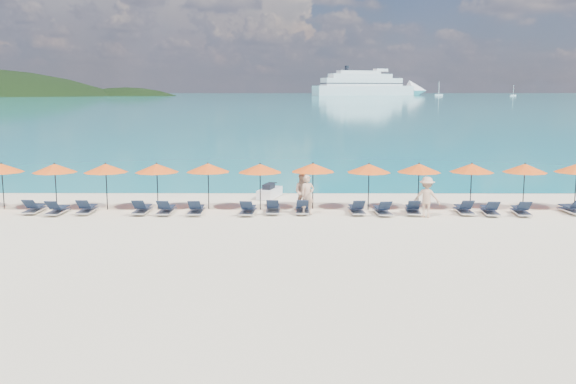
{
  "coord_description": "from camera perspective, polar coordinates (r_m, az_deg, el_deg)",
  "views": [
    {
      "loc": [
        0.15,
        -25.29,
        5.73
      ],
      "look_at": [
        0.0,
        3.0,
        1.2
      ],
      "focal_mm": 40.0,
      "sensor_mm": 36.0,
      "label": 1
    }
  ],
  "objects": [
    {
      "name": "lounger_13",
      "position": [
        29.92,
        8.38,
        -1.58
      ],
      "size": [
        0.76,
        1.75,
        0.66
      ],
      "rotation": [
        0.0,
        0.0,
        0.09
      ],
      "color": "silver",
      "rests_on": "ground"
    },
    {
      "name": "umbrella_7",
      "position": [
        30.87,
        2.23,
        2.18
      ],
      "size": [
        2.1,
        2.1,
        2.28
      ],
      "color": "black",
      "rests_on": "ground"
    },
    {
      "name": "headland_small",
      "position": [
        605.61,
        -14.11,
        4.97
      ],
      "size": [
        162.0,
        126.0,
        85.5
      ],
      "color": "black",
      "rests_on": "ground"
    },
    {
      "name": "lounger_11",
      "position": [
        29.96,
        1.28,
        -1.47
      ],
      "size": [
        0.63,
        1.7,
        0.66
      ],
      "rotation": [
        0.0,
        0.0,
        0.01
      ],
      "color": "silver",
      "rests_on": "ground"
    },
    {
      "name": "lounger_16",
      "position": [
        31.02,
        17.5,
        -1.53
      ],
      "size": [
        0.74,
        1.74,
        0.66
      ],
      "rotation": [
        0.0,
        0.0,
        -0.07
      ],
      "color": "silver",
      "rests_on": "ground"
    },
    {
      "name": "sailboat_near",
      "position": [
        583.47,
        13.25,
        8.42
      ],
      "size": [
        6.85,
        2.28,
        12.56
      ],
      "color": "white",
      "rests_on": "ground"
    },
    {
      "name": "umbrella_5",
      "position": [
        31.03,
        -7.12,
        2.15
      ],
      "size": [
        2.1,
        2.1,
        2.28
      ],
      "color": "black",
      "rests_on": "ground"
    },
    {
      "name": "cruise_ship",
      "position": [
        648.42,
        7.61,
        9.3
      ],
      "size": [
        122.0,
        61.1,
        34.21
      ],
      "rotation": [
        0.0,
        0.0,
        0.36
      ],
      "color": "white",
      "rests_on": "ground"
    },
    {
      "name": "lounger_17",
      "position": [
        31.44,
        20.0,
        -1.52
      ],
      "size": [
        0.76,
        1.75,
        0.66
      ],
      "rotation": [
        0.0,
        0.0,
        -0.08
      ],
      "color": "silver",
      "rests_on": "ground"
    },
    {
      "name": "lounger_8",
      "position": [
        30.04,
        -8.16,
        -1.53
      ],
      "size": [
        0.63,
        1.7,
        0.66
      ],
      "rotation": [
        0.0,
        0.0,
        0.0
      ],
      "color": "silver",
      "rests_on": "ground"
    },
    {
      "name": "beachgoer_a",
      "position": [
        29.56,
        1.75,
        -0.27
      ],
      "size": [
        0.8,
        0.69,
        1.84
      ],
      "primitive_type": "imported",
      "rotation": [
        0.0,
        0.0,
        0.46
      ],
      "color": "tan",
      "rests_on": "ground"
    },
    {
      "name": "lounger_6",
      "position": [
        30.63,
        -12.85,
        -1.47
      ],
      "size": [
        0.67,
        1.72,
        0.66
      ],
      "rotation": [
        0.0,
        0.0,
        -0.03
      ],
      "color": "silver",
      "rests_on": "ground"
    },
    {
      "name": "lounger_18",
      "position": [
        32.73,
        23.92,
        -1.36
      ],
      "size": [
        0.77,
        1.75,
        0.66
      ],
      "rotation": [
        0.0,
        0.0,
        0.09
      ],
      "color": "silver",
      "rests_on": "ground"
    },
    {
      "name": "umbrella_4",
      "position": [
        31.3,
        -11.59,
        2.1
      ],
      "size": [
        2.1,
        2.1,
        2.28
      ],
      "color": "black",
      "rests_on": "ground"
    },
    {
      "name": "beachgoer_c",
      "position": [
        29.61,
        12.23,
        -0.45
      ],
      "size": [
        1.31,
        0.91,
        1.85
      ],
      "primitive_type": "imported",
      "rotation": [
        0.0,
        0.0,
        2.81
      ],
      "color": "tan",
      "rests_on": "ground"
    },
    {
      "name": "lounger_10",
      "position": [
        30.0,
        -1.34,
        -1.46
      ],
      "size": [
        0.64,
        1.71,
        0.66
      ],
      "rotation": [
        0.0,
        0.0,
        -0.01
      ],
      "color": "silver",
      "rests_on": "ground"
    },
    {
      "name": "lounger_14",
      "position": [
        30.34,
        11.03,
        -1.51
      ],
      "size": [
        0.77,
        1.75,
        0.66
      ],
      "rotation": [
        0.0,
        0.0,
        -0.09
      ],
      "color": "silver",
      "rests_on": "ground"
    },
    {
      "name": "ground",
      "position": [
        25.93,
        -0.03,
        -3.67
      ],
      "size": [
        1400.0,
        1400.0,
        0.0
      ],
      "primitive_type": "plane",
      "color": "beige"
    },
    {
      "name": "sea",
      "position": [
        685.31,
        0.29,
        8.62
      ],
      "size": [
        1600.0,
        1300.0,
        0.01
      ],
      "primitive_type": "cube",
      "color": "#1FA9B2",
      "rests_on": "ground"
    },
    {
      "name": "lounger_3",
      "position": [
        32.32,
        -21.61,
        -1.34
      ],
      "size": [
        0.63,
        1.7,
        0.66
      ],
      "rotation": [
        0.0,
        0.0,
        -0.01
      ],
      "color": "silver",
      "rests_on": "ground"
    },
    {
      "name": "umbrella_1",
      "position": [
        33.65,
        -24.11,
        1.97
      ],
      "size": [
        2.1,
        2.1,
        2.28
      ],
      "color": "black",
      "rests_on": "ground"
    },
    {
      "name": "umbrella_3",
      "position": [
        31.87,
        -15.9,
        2.06
      ],
      "size": [
        2.1,
        2.1,
        2.28
      ],
      "color": "black",
      "rests_on": "ground"
    },
    {
      "name": "jetski",
      "position": [
        34.3,
        -1.65,
        -0.0
      ],
      "size": [
        1.35,
        2.24,
        0.75
      ],
      "rotation": [
        0.0,
        0.0,
        -0.29
      ],
      "color": "white",
      "rests_on": "ground"
    },
    {
      "name": "umbrella_6",
      "position": [
        30.62,
        -2.5,
        2.12
      ],
      "size": [
        2.1,
        2.1,
        2.28
      ],
      "color": "black",
      "rests_on": "ground"
    },
    {
      "name": "lounger_4",
      "position": [
        31.58,
        -19.8,
        -1.47
      ],
      "size": [
        0.71,
        1.73,
        0.66
      ],
      "rotation": [
        0.0,
        0.0,
        -0.05
      ],
      "color": "silver",
      "rests_on": "ground"
    },
    {
      "name": "umbrella_2",
      "position": [
        32.62,
        -20.03,
        2.01
      ],
      "size": [
        2.1,
        2.1,
        2.28
      ],
      "color": "black",
      "rests_on": "ground"
    },
    {
      "name": "lounger_12",
      "position": [
        30.0,
        6.12,
        -1.51
      ],
      "size": [
        0.71,
        1.73,
        0.66
      ],
      "rotation": [
        0.0,
        0.0,
        0.06
      ],
      "color": "silver",
      "rests_on": "ground"
    },
    {
      "name": "beachgoer_b",
      "position": [
        30.57,
        1.34,
        -0.01
      ],
      "size": [
        0.94,
        0.64,
        1.79
      ],
      "primitive_type": "imported",
      "rotation": [
        0.0,
        0.0,
        -0.17
      ],
      "color": "tan",
      "rests_on": "ground"
    },
    {
      "name": "umbrella_10",
      "position": [
        31.95,
        16.02,
        2.07
      ],
      "size": [
        2.1,
        2.1,
        2.28
      ],
      "color": "black",
      "rests_on": "ground"
    },
    {
      "name": "lounger_15",
      "position": [
        30.95,
        15.36,
        -1.46
      ],
      "size": [
        0.63,
        1.7,
        0.66
      ],
      "rotation": [
        0.0,
        0.0,
        -0.01
      ],
      "color": "silver",
      "rests_on": "ground"
    },
    {
      "name": "umbrella_9",
      "position": [
        31.31,
        11.57,
        2.1
      ],
      "size": [
        2.1,
        2.1,
        2.28
      ],
      "color": "black",
      "rests_on": "ground"
    },
    {
      "name": "lounger_9",
      "position": [
        29.75,
        -3.57,
        -1.56
      ],
      "size": [
        0.74,
        1.74,
        0.66
      ],
      "rotation": [
        0.0,
        0.0,
        -0.07
      ],
      "color": "silver",
      "rests_on": "ground"
    },
    {
      "name": "umbrella_11",
      "position": [
        32.67,
        20.31,
        2.01
      ],
      "size": [
        2.1,
        2.1,
        2.28
      ],
      "color": "black",
      "rests_on": "ground"
    },
    {
      "name": "lounger_5",
      "position": [
        31.38,
        -17.44,
        -1.41
      ],
      "size": [
        0.63,
        1.7,
        0.66
      ],
      "rotation": [
        0.0,
        0.0,
        0.01
      ],
      "color": "silver",
      "rests_on": "ground"
    },
    {
      "name": "sailboat_far",
      "position": [
        589.49,
        19.38,
        8.13
      ],
      "size": [
        5.15,
        1.72,
        9.43
      ],
      "color": "white",
      "rests_on": "ground"
    },
    {
      "name": "umbrella_8",
      "position": [
        30.85,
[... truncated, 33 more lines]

